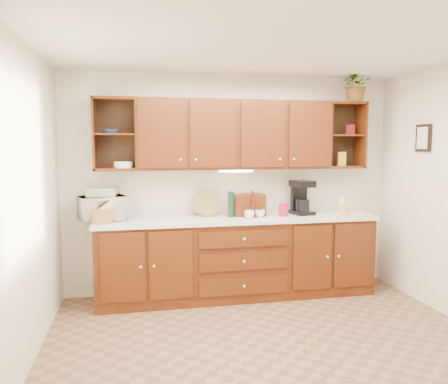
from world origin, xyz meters
name	(u,v)px	position (x,y,z in m)	size (l,w,h in m)	color
floor	(276,352)	(0.00, 0.00, 0.00)	(4.00, 4.00, 0.00)	#885F3F
ceiling	(280,40)	(0.00, 0.00, 2.60)	(4.00, 4.00, 0.00)	white
back_wall	(232,184)	(0.00, 1.75, 1.30)	(4.00, 4.00, 0.00)	#EBE1C6
left_wall	(19,209)	(-2.00, 0.00, 1.30)	(3.50, 3.50, 0.00)	#EBE1C6
base_cabinets	(237,258)	(0.00, 1.45, 0.45)	(3.20, 0.60, 0.90)	#391306
countertop	(238,219)	(0.00, 1.44, 0.92)	(3.24, 0.64, 0.04)	white
upper_cabinets	(236,135)	(0.01, 1.59, 1.89)	(3.20, 0.33, 0.80)	#391306
undercabinet_light	(236,171)	(0.00, 1.53, 1.47)	(0.40, 0.05, 0.03)	white
framed_picture	(423,138)	(1.98, 0.90, 1.85)	(0.03, 0.24, 0.30)	black
wicker_basket	(101,216)	(-1.52, 1.39, 1.01)	(0.24, 0.24, 0.15)	olive
microwave	(102,208)	(-1.52, 1.53, 1.08)	(0.49, 0.33, 0.27)	white
towel_stack	(102,192)	(-1.52, 1.53, 1.26)	(0.31, 0.22, 0.09)	#D7C765
wine_bottle	(231,204)	(-0.08, 1.46, 1.09)	(0.07, 0.07, 0.30)	black
woven_tray	(206,215)	(-0.34, 1.60, 0.95)	(0.34, 0.34, 0.02)	olive
bread_box	(249,205)	(0.16, 1.55, 1.07)	(0.37, 0.23, 0.26)	#391306
mug_tree	(253,213)	(0.17, 1.42, 0.99)	(0.27, 0.28, 0.31)	#391306
canister_red	(283,210)	(0.54, 1.41, 1.02)	(0.10, 0.10, 0.15)	#AB1829
canister_white	(342,205)	(1.34, 1.51, 1.04)	(0.09, 0.09, 0.20)	white
canister_yellow	(344,210)	(1.29, 1.37, 1.00)	(0.09, 0.09, 0.12)	gold
coffee_maker	(301,198)	(0.81, 1.54, 1.14)	(0.26, 0.31, 0.41)	black
bowl_stack	(110,131)	(-1.41, 1.56, 1.92)	(0.17, 0.17, 0.04)	navy
plate_stack	(123,165)	(-1.28, 1.55, 1.56)	(0.20, 0.20, 0.07)	white
pantry_box_yellow	(341,159)	(1.33, 1.55, 1.60)	(0.09, 0.07, 0.17)	gold
pantry_box_red	(350,130)	(1.46, 1.58, 1.96)	(0.08, 0.07, 0.12)	#AB1829
potted_plant	(356,85)	(1.48, 1.52, 2.50)	(0.38, 0.33, 0.42)	#999999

